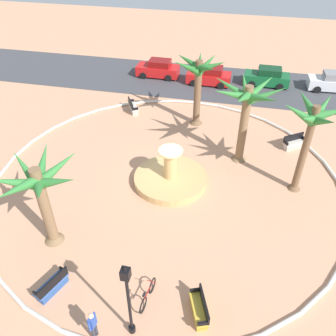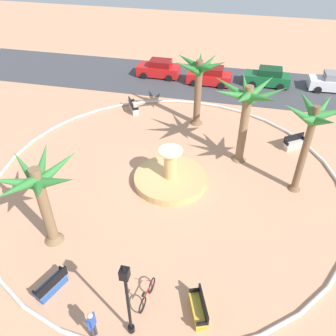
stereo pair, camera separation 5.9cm
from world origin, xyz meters
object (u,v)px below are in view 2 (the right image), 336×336
Objects in this scene: palm_tree_far_side at (39,188)px; parked_car_third at (268,77)px; parked_car_second at (210,76)px; palm_tree_mid_plaza at (199,77)px; lamppost at (127,296)px; fountain at (170,178)px; bench_east at (133,108)px; person_cyclist_helmet at (92,324)px; parked_car_leftmost at (159,69)px; palm_tree_near_fountain at (247,105)px; bench_north at (294,144)px; bench_southeast at (199,310)px; parked_car_rightmost at (333,82)px; bench_west at (52,286)px; bicycle_red_frame at (147,295)px; palm_tree_by_curb at (312,126)px.

parked_car_third is (10.45, 21.41, -2.71)m from palm_tree_far_side.
parked_car_second is (5.25, 20.51, -2.71)m from palm_tree_far_side.
palm_tree_mid_plaza is 16.92m from lamppost.
fountain is 9.44m from bench_east.
person_cyclist_helmet is at bearing -77.58° from bench_east.
parked_car_second is (4.99, -0.63, 0.00)m from parked_car_leftmost.
palm_tree_near_fountain is 3.43× the size of bench_north.
bench_southeast is 25.39m from parked_car_rightmost.
parked_car_third reaches higher than bench_west.
bench_southeast is at bearing -4.16° from bicycle_red_frame.
parked_car_second and parked_car_rightmost have the same top height.
bench_west is 6.48m from bench_southeast.
parked_car_leftmost and parked_car_rightmost have the same top height.
palm_tree_mid_plaza is at bearing 137.58° from palm_tree_by_curb.
parked_car_third is (1.73, 12.28, -3.26)m from palm_tree_near_fountain.
palm_tree_mid_plaza is at bearing 91.23° from bicycle_red_frame.
palm_tree_by_curb reaches higher than bicycle_red_frame.
fountain is 16.60m from parked_car_third.
fountain reaches higher than bench_north.
parked_car_rightmost reaches higher than bench_west.
parked_car_leftmost is (-4.95, 7.95, -3.00)m from palm_tree_mid_plaza.
palm_tree_mid_plaza is (0.42, 7.38, 3.45)m from fountain.
person_cyclist_helmet reaches higher than bench_west.
bench_north is at bearing 51.78° from bench_west.
parked_car_third is at bearing 35.51° from bench_east.
bench_east is (-8.79, 4.78, -3.70)m from palm_tree_near_fountain.
parked_car_rightmost is at bearing 59.37° from palm_tree_near_fountain.
parked_car_third is at bearing 69.24° from bench_west.
palm_tree_mid_plaza is at bearing -90.30° from parked_car_second.
lamppost is 27.55m from parked_car_rightmost.
bench_north is (12.34, 11.31, -3.14)m from palm_tree_far_side.
bench_west is at bearing -103.77° from palm_tree_mid_plaza.
bench_west is 1.04× the size of bench_north.
fountain is at bearing -93.23° from palm_tree_mid_plaza.
parked_car_leftmost is (-1.06, 23.83, 0.43)m from bench_west.
parked_car_third is at bearing 81.99° from palm_tree_near_fountain.
palm_tree_far_side reaches higher than bench_north.
parked_car_leftmost reaches higher than person_cyclist_helmet.
parked_car_rightmost is at bearing 1.99° from parked_car_third.
parked_car_third is at bearing -178.01° from parked_car_rightmost.
parked_car_leftmost is 1.00× the size of parked_car_third.
palm_tree_near_fountain is at bearing 85.40° from bench_southeast.
parked_car_second is 5.28m from parked_car_third.
bench_east reaches higher than bicycle_red_frame.
lamppost is at bearing -105.06° from palm_tree_near_fountain.
bench_east is 12.93m from parked_car_third.
parked_car_rightmost is at bearing 5.76° from parked_car_second.
bicycle_red_frame is (0.33, -15.41, -3.40)m from palm_tree_mid_plaza.
fountain is at bearing 95.32° from bicycle_red_frame.
bench_east is 16.65m from bench_west.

